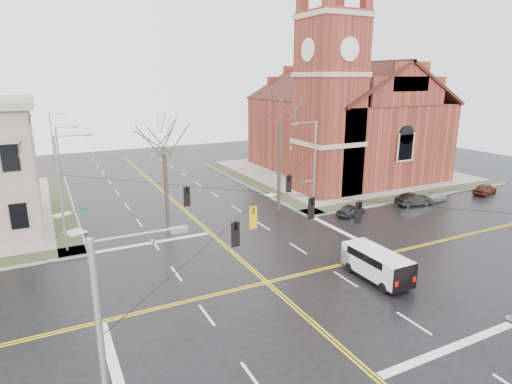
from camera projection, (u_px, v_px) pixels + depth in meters
name	position (u px, v px, depth m)	size (l,w,h in m)	color
ground	(267.00, 282.00, 28.48)	(120.00, 120.00, 0.00)	black
sidewalks	(267.00, 281.00, 28.46)	(80.00, 80.00, 0.17)	gray
road_markings	(267.00, 282.00, 28.48)	(100.00, 100.00, 0.01)	gold
church	(341.00, 113.00, 58.43)	(24.28, 27.48, 27.50)	maroon
signal_pole_ne	(313.00, 164.00, 42.03)	(2.75, 0.22, 9.00)	gray
signal_pole_nw	(63.00, 191.00, 32.17)	(2.75, 0.22, 9.00)	gray
signal_pole_sw	(111.00, 374.00, 12.35)	(2.75, 0.22, 9.00)	gray
span_wires	(267.00, 193.00, 26.87)	(23.02, 23.02, 0.03)	black
traffic_signals	(272.00, 207.00, 26.49)	(8.21, 8.26, 1.30)	black
streetlight_north_a	(61.00, 160.00, 46.80)	(2.30, 0.20, 8.00)	gray
streetlight_north_b	(53.00, 137.00, 64.04)	(2.30, 0.20, 8.00)	gray
cargo_van	(374.00, 262.00, 28.87)	(2.03, 5.20, 1.97)	white
parked_car_a	(351.00, 210.00, 42.05)	(1.35, 3.36, 1.14)	black
parked_car_b	(414.00, 200.00, 45.38)	(1.38, 3.95, 1.30)	black
parked_car_c	(434.00, 197.00, 46.86)	(1.48, 3.65, 1.06)	#A5A5A8
parked_car_d	(485.00, 189.00, 49.73)	(1.52, 3.79, 1.29)	#481E14
tree_nw_far	(18.00, 149.00, 32.63)	(4.00, 4.00, 10.96)	#342A21
tree_nw_near	(164.00, 148.00, 36.98)	(4.00, 4.00, 10.01)	#342A21
tree_ne	(280.00, 115.00, 40.65)	(4.00, 4.00, 13.46)	#342A21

